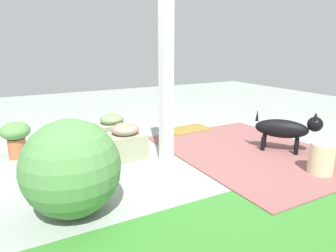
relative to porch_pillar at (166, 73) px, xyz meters
name	(u,v)px	position (x,y,z in m)	size (l,w,h in m)	color
ground_plane	(178,157)	(-0.20, -0.05, -1.03)	(12.00, 12.00, 0.00)	gray
brick_path	(250,152)	(-1.08, 0.24, -1.02)	(1.80, 2.40, 0.02)	#85504E
porch_pillar	(166,73)	(0.00, 0.00, 0.00)	(0.12, 0.12, 2.05)	white
stone_planter_nearest	(112,130)	(0.34, -0.92, -0.83)	(0.44, 0.38, 0.42)	gray
stone_planter_near	(126,142)	(0.37, -0.35, -0.83)	(0.45, 0.37, 0.43)	gray
round_shrub	(71,168)	(1.18, 0.63, -0.64)	(0.78, 0.78, 0.78)	#4F8546
terracotta_pot_broad	(16,136)	(1.51, -0.98, -0.76)	(0.34, 0.34, 0.44)	#AA5C37
dog	(286,129)	(-1.46, 0.44, -0.71)	(0.60, 0.70, 0.54)	black
ceramic_urn	(321,159)	(-1.24, 1.10, -0.86)	(0.25, 0.25, 0.34)	beige
doormat	(188,130)	(-0.94, -1.00, -1.01)	(0.70, 0.42, 0.03)	olive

